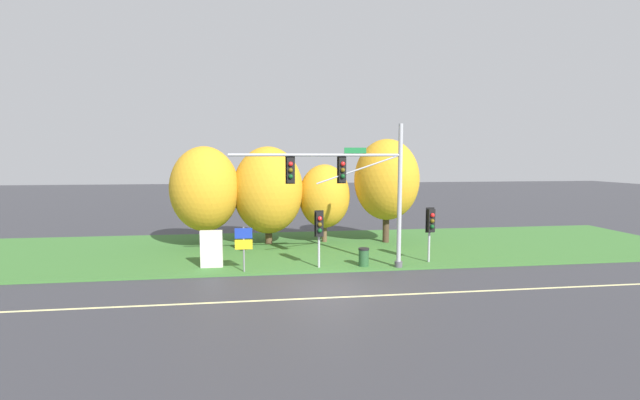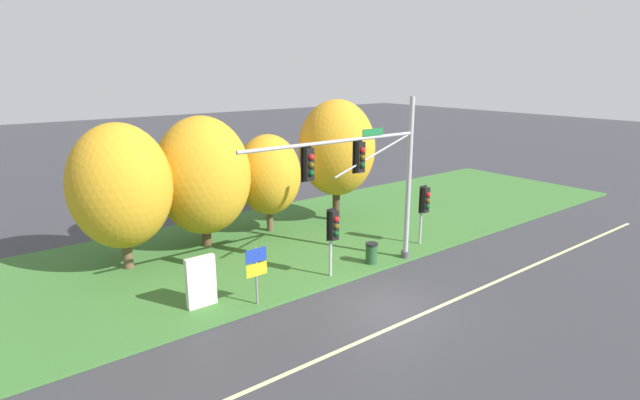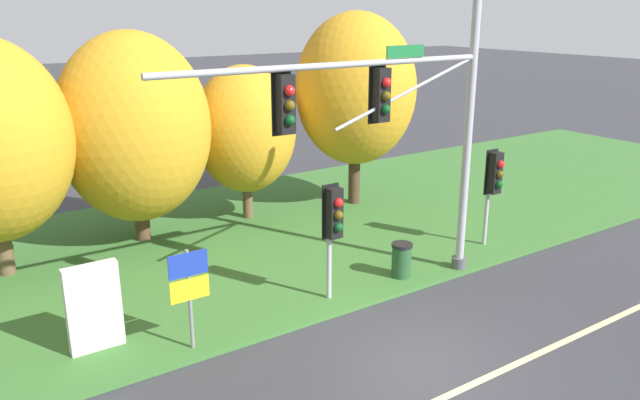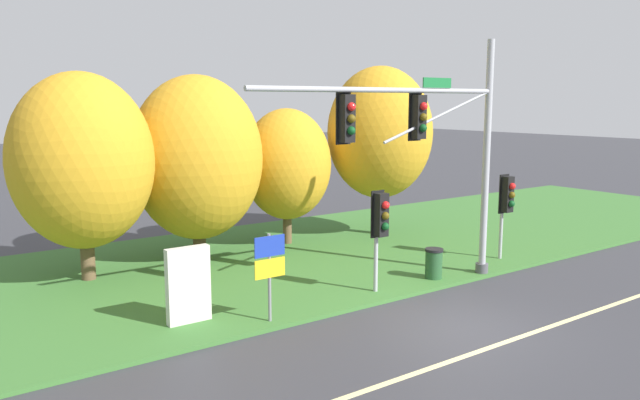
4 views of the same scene
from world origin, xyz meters
name	(u,v)px [view 2 (image 2 of 4)]	position (x,y,z in m)	size (l,w,h in m)	color
ground_plane	(388,306)	(0.00, 0.00, 0.00)	(160.00, 160.00, 0.00)	#333338
lane_stripe	(412,319)	(0.00, -1.20, 0.00)	(36.00, 0.16, 0.01)	beige
grass_verge	(268,245)	(0.00, 8.25, 0.05)	(48.00, 11.50, 0.10)	#386B2D
traffic_signal_mast	(370,170)	(1.63, 2.81, 4.46)	(8.63, 0.49, 7.24)	#9EA0A5
pedestrian_signal_near_kerb	(333,229)	(-0.05, 3.12, 2.20)	(0.46, 0.55, 2.93)	#9EA0A5
pedestrian_signal_further_along	(424,203)	(5.94, 3.49, 2.21)	(0.46, 0.55, 2.94)	#9EA0A5
route_sign_post	(256,267)	(-3.79, 2.92, 1.55)	(0.85, 0.08, 2.21)	slate
tree_nearest_road	(121,186)	(-6.40, 9.35, 3.72)	(4.23, 4.23, 6.28)	brown
tree_left_of_mast	(203,176)	(-2.48, 9.86, 3.58)	(4.49, 4.49, 6.29)	#4C3823
tree_behind_signpost	(269,175)	(1.20, 9.93, 3.13)	(3.35, 3.35, 5.14)	brown
tree_mid_verge	(337,148)	(5.21, 9.24, 4.23)	(4.23, 4.23, 6.79)	#423021
info_kiosk	(201,282)	(-5.45, 4.03, 1.04)	(1.10, 0.24, 1.90)	beige
trash_bin	(371,253)	(2.28, 3.27, 0.57)	(0.56, 0.56, 0.93)	#234C28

